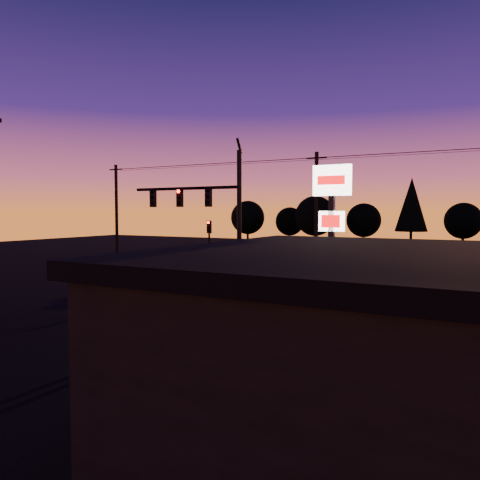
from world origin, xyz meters
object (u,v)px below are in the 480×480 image
Objects in this scene: car_left at (154,277)px; suv_parked at (297,353)px; pylon_sign at (332,213)px; traffic_signal_mast at (212,212)px; secondary_signal at (209,242)px; bollard at (116,299)px; car_mid at (234,285)px; car_right at (385,295)px.

suv_parked is (14.33, -10.98, -0.02)m from car_left.
pylon_sign reaches higher than car_left.
pylon_sign is (7.10, -2.49, -0.02)m from traffic_signal_mast.
bollard is (0.65, -9.99, -2.38)m from secondary_signal.
traffic_signal_mast is 1.84× the size of car_mid.
traffic_signal_mast is 8.95× the size of bollard.
pylon_sign reaches higher than suv_parked.
secondary_signal is 1.03× the size of car_right.
car_mid is at bearing 144.52° from pylon_sign.
bollard is 14.06m from car_right.
bollard is 0.23× the size of car_right.
pylon_sign is 9.92m from car_mid.
car_left is (-2.49, 6.13, 0.26)m from bollard.
secondary_signal reaches higher than car_mid.
pylon_sign is 15.70m from car_left.
car_mid is at bearing -111.87° from car_left.
suv_parked is at bearing -22.28° from bollard.
car_mid is at bearing 95.04° from traffic_signal_mast.
suv_parked is (11.84, -4.85, 0.24)m from bollard.
car_mid is (-7.34, 5.23, -4.15)m from pylon_sign.
car_left is at bearing 112.14° from bollard.
car_left is at bearing -102.05° from car_right.
car_right is 12.09m from suv_parked.
bollard is at bearing -75.44° from car_right.
traffic_signal_mast reaches higher than pylon_sign.
secondary_signal reaches higher than car_left.
pylon_sign is at bearing -21.97° from car_right.
secondary_signal is 19.51m from suv_parked.
car_mid is 1.10× the size of car_right.
pylon_sign is 1.57× the size of car_left.
pylon_sign is 1.61× the size of car_right.
pylon_sign is at bearing 85.94° from suv_parked.
car_right is (12.06, 7.24, 0.13)m from bollard.
car_mid reaches higher than car_left.
pylon_sign reaches higher than bollard.
pylon_sign is at bearing -127.93° from car_left.
car_mid is (-0.24, 2.74, -4.17)m from traffic_signal_mast.
pylon_sign is at bearing -121.68° from car_mid.
traffic_signal_mast is at bearing 126.14° from suv_parked.
pylon_sign is 1.31× the size of suv_parked.
suv_parked is at bearing -84.30° from pylon_sign.
car_left is (-13.84, 6.12, -4.18)m from pylon_sign.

